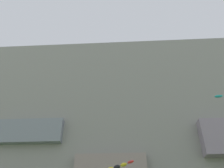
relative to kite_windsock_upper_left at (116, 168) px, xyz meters
name	(u,v)px	position (x,y,z in m)	size (l,w,h in m)	color
cliff_face	(114,147)	(-1.96, 33.46, 14.86)	(180.00, 32.03, 55.32)	gray
kite_windsock_upper_left	(116,168)	(0.00, 0.00, 0.00)	(5.48, 4.65, 13.19)	yellow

